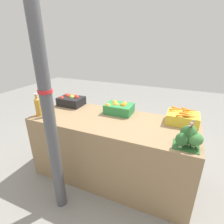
% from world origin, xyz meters
% --- Properties ---
extents(ground_plane, '(10.00, 10.00, 0.00)m').
position_xyz_m(ground_plane, '(0.00, 0.00, 0.00)').
color(ground_plane, gray).
extents(market_table, '(1.94, 0.77, 0.82)m').
position_xyz_m(market_table, '(0.00, 0.00, 0.41)').
color(market_table, '#937551').
rests_on(market_table, ground_plane).
extents(support_pole, '(0.12, 0.12, 2.36)m').
position_xyz_m(support_pole, '(-0.34, -0.63, 1.18)').
color(support_pole, '#4C4C51').
rests_on(support_pole, ground_plane).
extents(apple_crate, '(0.34, 0.25, 0.15)m').
position_xyz_m(apple_crate, '(-0.74, 0.24, 0.89)').
color(apple_crate, black).
rests_on(apple_crate, market_table).
extents(orange_crate, '(0.34, 0.25, 0.15)m').
position_xyz_m(orange_crate, '(-0.01, 0.23, 0.89)').
color(orange_crate, '#2D8442').
rests_on(orange_crate, market_table).
extents(carrot_crate, '(0.34, 0.26, 0.15)m').
position_xyz_m(carrot_crate, '(0.76, 0.23, 0.89)').
color(carrot_crate, gold).
rests_on(carrot_crate, market_table).
extents(broccoli_pile, '(0.24, 0.19, 0.20)m').
position_xyz_m(broccoli_pile, '(0.83, -0.24, 0.92)').
color(broccoli_pile, '#2D602D').
rests_on(broccoli_pile, market_table).
extents(juice_bottle_amber, '(0.07, 0.07, 0.28)m').
position_xyz_m(juice_bottle_amber, '(-0.89, -0.24, 0.94)').
color(juice_bottle_amber, gold).
rests_on(juice_bottle_amber, market_table).
extents(juice_bottle_cloudy, '(0.06, 0.06, 0.23)m').
position_xyz_m(juice_bottle_cloudy, '(-0.78, -0.24, 0.92)').
color(juice_bottle_cloudy, beige).
rests_on(juice_bottle_cloudy, market_table).
extents(sparrow_bird, '(0.06, 0.13, 0.05)m').
position_xyz_m(sparrow_bird, '(0.83, -0.25, 1.05)').
color(sparrow_bird, '#4C3D2D').
rests_on(sparrow_bird, broccoli_pile).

